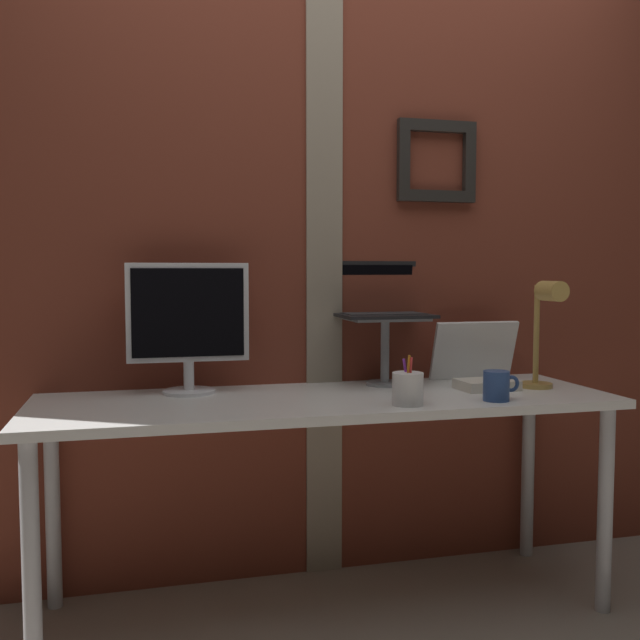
% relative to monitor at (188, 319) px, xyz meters
% --- Properties ---
extents(ground_plane, '(6.00, 6.00, 0.00)m').
position_rel_monitor_xyz_m(ground_plane, '(0.57, -0.21, -0.98)').
color(ground_plane, gray).
extents(brick_wall_back, '(3.51, 0.16, 2.62)m').
position_rel_monitor_xyz_m(brick_wall_back, '(0.57, 0.18, 0.33)').
color(brick_wall_back, brown).
rests_on(brick_wall_back, ground_plane).
extents(desk, '(1.92, 0.61, 0.73)m').
position_rel_monitor_xyz_m(desk, '(0.44, -0.18, -0.33)').
color(desk, white).
rests_on(desk, ground_plane).
extents(monitor, '(0.41, 0.18, 0.45)m').
position_rel_monitor_xyz_m(monitor, '(0.00, 0.00, 0.00)').
color(monitor, white).
rests_on(monitor, desk).
extents(laptop_stand, '(0.28, 0.22, 0.25)m').
position_rel_monitor_xyz_m(laptop_stand, '(0.71, 0.00, -0.09)').
color(laptop_stand, gray).
rests_on(laptop_stand, desk).
extents(laptop, '(0.33, 0.27, 0.21)m').
position_rel_monitor_xyz_m(laptop, '(0.71, 0.06, 0.05)').
color(laptop, black).
rests_on(laptop, laptop_stand).
extents(whiteboard_panel, '(0.34, 0.09, 0.23)m').
position_rel_monitor_xyz_m(whiteboard_panel, '(1.09, 0.04, -0.14)').
color(whiteboard_panel, white).
rests_on(whiteboard_panel, desk).
extents(desk_lamp, '(0.12, 0.20, 0.38)m').
position_rel_monitor_xyz_m(desk_lamp, '(1.22, -0.24, -0.02)').
color(desk_lamp, tan).
rests_on(desk_lamp, desk).
extents(pen_cup, '(0.10, 0.10, 0.16)m').
position_rel_monitor_xyz_m(pen_cup, '(0.65, -0.39, -0.20)').
color(pen_cup, white).
rests_on(pen_cup, desk).
extents(coffee_mug, '(0.12, 0.08, 0.10)m').
position_rel_monitor_xyz_m(coffee_mug, '(0.96, -0.39, -0.21)').
color(coffee_mug, '#2D4C8C').
rests_on(coffee_mug, desk).
extents(paper_clutter_stack, '(0.21, 0.15, 0.03)m').
position_rel_monitor_xyz_m(paper_clutter_stack, '(1.03, -0.18, -0.24)').
color(paper_clutter_stack, silver).
rests_on(paper_clutter_stack, desk).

